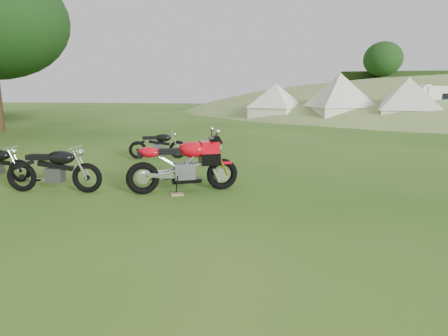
% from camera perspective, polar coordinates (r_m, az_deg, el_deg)
% --- Properties ---
extents(ground, '(120.00, 120.00, 0.00)m').
position_cam_1_polar(ground, '(6.37, -0.84, -7.01)').
color(ground, '#1D4F10').
rests_on(ground, ground).
extents(sport_motorcycle, '(2.21, 1.41, 1.31)m').
position_cam_1_polar(sport_motorcycle, '(7.65, -6.25, 1.15)').
color(sport_motorcycle, red).
rests_on(sport_motorcycle, ground).
extents(plywood_board, '(0.30, 0.28, 0.02)m').
position_cam_1_polar(plywood_board, '(7.57, -7.15, -4.00)').
color(plywood_board, tan).
rests_on(plywood_board, ground).
extents(vintage_moto_a, '(1.97, 0.68, 1.01)m').
position_cam_1_polar(vintage_moto_a, '(8.33, -24.55, -0.01)').
color(vintage_moto_a, black).
rests_on(vintage_moto_a, ground).
extents(vintage_moto_c, '(1.75, 0.86, 0.90)m').
position_cam_1_polar(vintage_moto_c, '(11.67, -10.05, 3.59)').
color(vintage_moto_c, black).
rests_on(vintage_moto_c, ground).
extents(tent_left, '(3.94, 3.94, 2.62)m').
position_cam_1_polar(tent_left, '(27.89, 7.91, 9.95)').
color(tent_left, white).
rests_on(tent_left, ground).
extents(tent_mid, '(4.43, 4.43, 2.98)m').
position_cam_1_polar(tent_mid, '(26.42, 17.13, 9.87)').
color(tent_mid, silver).
rests_on(tent_mid, ground).
extents(tent_right, '(3.49, 3.49, 2.78)m').
position_cam_1_polar(tent_right, '(25.48, 26.16, 8.94)').
color(tent_right, silver).
rests_on(tent_right, ground).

